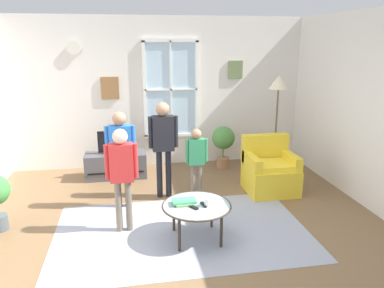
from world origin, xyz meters
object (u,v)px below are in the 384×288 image
object	(u,v)px
remote_near_cup	(193,207)
person_blue_shirt	(121,149)
person_green_shirt	(196,156)
floor_lamp	(278,93)
armchair	(270,171)
television	(115,142)
person_red_shirt	(122,169)
potted_plant_by_window	(223,141)
coffee_table	(197,207)
book_stack	(184,202)
tv_stand	(116,165)
person_black_shirt	(163,139)
remote_near_books	(204,205)
cup	(208,202)

from	to	relation	value
remote_near_cup	person_blue_shirt	distance (m)	1.49
person_green_shirt	floor_lamp	bearing A→B (deg)	23.47
floor_lamp	armchair	bearing A→B (deg)	-118.29
television	person_red_shirt	distance (m)	2.00
television	person_red_shirt	size ratio (longest dim) A/B	0.43
television	potted_plant_by_window	size ratio (longest dim) A/B	0.71
armchair	potted_plant_by_window	xyz separation A→B (m)	(-0.45, 1.20, 0.20)
coffee_table	book_stack	world-z (taller)	book_stack
tv_stand	potted_plant_by_window	distance (m)	2.01
tv_stand	person_black_shirt	world-z (taller)	person_black_shirt
tv_stand	floor_lamp	xyz separation A→B (m)	(2.72, -0.52, 1.28)
remote_near_books	person_black_shirt	size ratio (longest dim) A/B	0.10
armchair	person_black_shirt	bearing A→B (deg)	177.89
floor_lamp	person_black_shirt	bearing A→B (deg)	-166.46
tv_stand	person_green_shirt	world-z (taller)	person_green_shirt
person_black_shirt	coffee_table	bearing A→B (deg)	-79.44
television	potted_plant_by_window	xyz separation A→B (m)	(1.98, 0.15, -0.12)
coffee_table	floor_lamp	xyz separation A→B (m)	(1.72, 1.83, 1.08)
remote_near_books	television	bearing A→B (deg)	114.50
remote_near_cup	floor_lamp	xyz separation A→B (m)	(1.78, 1.91, 1.04)
person_blue_shirt	floor_lamp	bearing A→B (deg)	15.98
remote_near_books	person_green_shirt	size ratio (longest dim) A/B	0.13
television	cup	bearing A→B (deg)	-64.99
tv_stand	coffee_table	world-z (taller)	coffee_table
remote_near_books	person_blue_shirt	distance (m)	1.53
armchair	person_green_shirt	distance (m)	1.27
armchair	potted_plant_by_window	size ratio (longest dim) A/B	1.08
armchair	book_stack	xyz separation A→B (m)	(-1.58, -1.24, 0.15)
television	cup	xyz separation A→B (m)	(1.12, -2.41, -0.15)
armchair	remote_near_cup	xyz separation A→B (m)	(-1.49, -1.37, 0.13)
television	person_black_shirt	size ratio (longest dim) A/B	0.39
cup	remote_near_books	xyz separation A→B (m)	(-0.04, 0.03, -0.04)
person_green_shirt	person_black_shirt	bearing A→B (deg)	159.39
person_black_shirt	person_green_shirt	distance (m)	0.56
armchair	person_red_shirt	xyz separation A→B (m)	(-2.30, -0.93, 0.51)
remote_near_books	potted_plant_by_window	distance (m)	2.68
tv_stand	coffee_table	distance (m)	2.56
armchair	remote_near_cup	distance (m)	2.03
potted_plant_by_window	floor_lamp	world-z (taller)	floor_lamp
television	coffee_table	size ratio (longest dim) A/B	0.68
person_red_shirt	person_green_shirt	size ratio (longest dim) A/B	1.21
person_blue_shirt	armchair	bearing A→B (deg)	5.12
person_green_shirt	coffee_table	bearing A→B (deg)	-100.54
cup	potted_plant_by_window	distance (m)	2.69
remote_near_books	floor_lamp	distance (m)	2.69
person_blue_shirt	potted_plant_by_window	world-z (taller)	person_blue_shirt
armchair	person_blue_shirt	bearing A→B (deg)	-174.88
television	person_red_shirt	world-z (taller)	person_red_shirt
armchair	person_red_shirt	size ratio (longest dim) A/B	0.65
person_red_shirt	person_green_shirt	distance (m)	1.36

